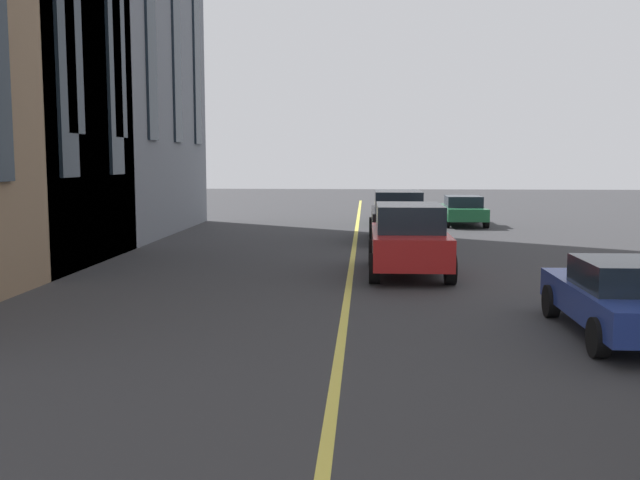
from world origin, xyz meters
name	(u,v)px	position (x,y,z in m)	size (l,w,h in m)	color
lane_centre_line	(344,324)	(20.00, 0.00, 0.00)	(80.00, 0.16, 0.01)	#D8C64C
car_black_trailing	(398,215)	(34.02, -1.60, 0.97)	(4.70, 2.14, 1.88)	black
car_green_near	(396,209)	(41.31, -1.81, 0.70)	(3.90, 1.89, 1.40)	#1E6038
car_blue_mid	(624,297)	(19.38, -4.90, 0.70)	(4.40, 1.95, 1.37)	navy
car_red_far	(409,238)	(26.05, -1.56, 0.97)	(4.70, 2.14, 1.88)	#B21E1E
car_green_parked_b	(463,210)	(40.64, -4.90, 0.70)	(4.40, 1.95, 1.37)	#1E6038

